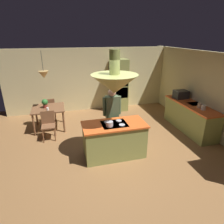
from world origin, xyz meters
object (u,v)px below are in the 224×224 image
(potted_plant_on_table, at_px, (45,103))
(cooking_pot_on_cooktop, at_px, (109,124))
(kitchen_island, at_px, (114,140))
(canister_flour, at_px, (204,108))
(person_at_island, at_px, (112,113))
(chair_facing_island, at_px, (48,123))
(oven_tower, at_px, (119,85))
(canister_sugar, at_px, (200,105))
(microwave_on_counter, at_px, (181,94))
(cup_on_table, at_px, (48,109))
(chair_by_back_wall, at_px, (50,108))
(dining_table, at_px, (48,110))

(potted_plant_on_table, distance_m, cooking_pot_on_cooktop, 2.77)
(kitchen_island, xyz_separation_m, potted_plant_on_table, (-1.78, 2.12, 0.46))
(canister_flour, bearing_deg, cooking_pot_on_cooktop, -172.58)
(person_at_island, distance_m, chair_facing_island, 2.01)
(oven_tower, height_order, person_at_island, oven_tower)
(chair_facing_island, distance_m, canister_sugar, 4.67)
(potted_plant_on_table, xyz_separation_m, cooking_pot_on_cooktop, (1.62, -2.25, 0.07))
(potted_plant_on_table, bearing_deg, canister_sugar, -19.94)
(kitchen_island, bearing_deg, microwave_on_counter, 27.00)
(cup_on_table, relative_size, canister_sugar, 0.60)
(canister_sugar, bearing_deg, person_at_island, 175.21)
(chair_facing_island, bearing_deg, chair_by_back_wall, 90.00)
(person_at_island, bearing_deg, potted_plant_on_table, 142.65)
(oven_tower, distance_m, dining_table, 3.05)
(dining_table, bearing_deg, cup_on_table, -90.26)
(chair_facing_island, distance_m, microwave_on_counter, 4.57)
(person_at_island, relative_size, chair_by_back_wall, 1.90)
(chair_facing_island, xyz_separation_m, potted_plant_on_table, (-0.08, 0.71, 0.42))
(chair_facing_island, xyz_separation_m, canister_flour, (4.54, -1.15, 0.49))
(dining_table, xyz_separation_m, cooking_pot_on_cooktop, (1.54, -2.23, 0.34))
(chair_by_back_wall, xyz_separation_m, canister_sugar, (4.54, -2.35, 0.49))
(dining_table, bearing_deg, potted_plant_on_table, 168.19)
(person_at_island, distance_m, microwave_on_counter, 2.83)
(chair_by_back_wall, bearing_deg, cooking_pot_on_cooktop, 117.80)
(chair_by_back_wall, bearing_deg, canister_sugar, 152.63)
(canister_sugar, distance_m, microwave_on_counter, 1.01)
(dining_table, bearing_deg, person_at_island, -38.24)
(oven_tower, bearing_deg, dining_table, -157.79)
(chair_by_back_wall, xyz_separation_m, cup_on_table, (-0.00, -0.93, 0.30))
(person_at_island, bearing_deg, chair_by_back_wall, 130.56)
(chair_by_back_wall, distance_m, microwave_on_counter, 4.77)
(oven_tower, height_order, dining_table, oven_tower)
(microwave_on_counter, height_order, cooking_pot_on_cooktop, microwave_on_counter)
(person_at_island, bearing_deg, microwave_on_counter, 15.96)
(dining_table, height_order, person_at_island, person_at_island)
(potted_plant_on_table, xyz_separation_m, canister_sugar, (4.62, -1.68, 0.07))
(dining_table, bearing_deg, chair_facing_island, -90.00)
(dining_table, relative_size, chair_facing_island, 1.20)
(oven_tower, distance_m, cooking_pot_on_cooktop, 3.60)
(chair_facing_island, height_order, canister_flour, canister_flour)
(kitchen_island, xyz_separation_m, chair_facing_island, (-1.70, 1.41, 0.04))
(dining_table, xyz_separation_m, person_at_island, (1.82, -1.43, 0.29))
(person_at_island, xyz_separation_m, microwave_on_counter, (2.72, 0.78, 0.11))
(cooking_pot_on_cooktop, bearing_deg, canister_sugar, 10.77)
(kitchen_island, distance_m, oven_tower, 3.48)
(cup_on_table, distance_m, canister_sugar, 4.76)
(chair_facing_island, xyz_separation_m, canister_sugar, (4.54, -0.97, 0.49))
(canister_sugar, bearing_deg, chair_facing_island, 167.96)
(potted_plant_on_table, bearing_deg, cup_on_table, -72.37)
(kitchen_island, distance_m, cooking_pot_on_cooktop, 0.57)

